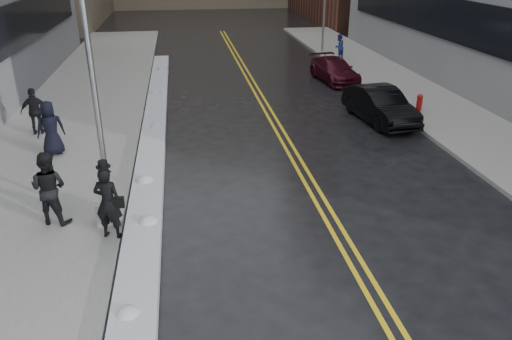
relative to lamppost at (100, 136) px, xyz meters
name	(u,v)px	position (x,y,z in m)	size (l,w,h in m)	color
ground	(246,258)	(3.30, -2.00, -2.53)	(160.00, 160.00, 0.00)	black
sidewalk_west	(72,128)	(-2.45, 8.00, -2.46)	(5.50, 50.00, 0.15)	gray
sidewalk_east	(439,111)	(13.30, 8.00, -2.46)	(4.00, 50.00, 0.15)	gray
lane_line_left	(270,120)	(5.65, 8.00, -2.53)	(0.12, 50.00, 0.01)	gold
lane_line_right	(277,120)	(5.95, 8.00, -2.53)	(0.12, 50.00, 0.01)	gold
snow_ridge	(153,139)	(0.85, 6.00, -2.36)	(0.90, 30.00, 0.34)	silver
lamppost	(100,136)	(0.00, 0.00, 0.00)	(0.65, 0.65, 7.62)	gray
fire_hydrant	(420,101)	(12.30, 8.00, -1.98)	(0.26, 0.26, 0.73)	maroon
traffic_signal	(325,2)	(11.80, 22.00, 0.87)	(0.16, 0.20, 6.00)	gray
pedestrian_fedora	(108,203)	(0.10, -0.78, -1.45)	(0.68, 0.45, 1.87)	black
pedestrian_b	(49,188)	(-1.47, 0.19, -1.41)	(0.95, 0.74, 1.95)	black
pedestrian_c	(51,128)	(-2.48, 5.08, -1.44)	(0.92, 0.60, 1.88)	black
pedestrian_d	(35,111)	(-3.52, 7.33, -1.49)	(1.05, 0.44, 1.79)	black
pedestrian_east	(339,47)	(12.08, 19.18, -1.60)	(0.76, 0.59, 1.56)	navy
car_black	(380,105)	(10.16, 7.22, -1.82)	(1.51, 4.34, 1.43)	black
car_maroon	(334,70)	(10.31, 14.22, -1.92)	(1.71, 4.22, 1.22)	#380915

